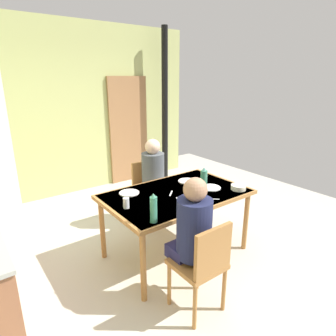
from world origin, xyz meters
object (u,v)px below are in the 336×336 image
Objects in this scene: dining_table at (176,198)px; water_bottle_green_near at (204,182)px; chair_near_diner at (203,263)px; water_bottle_green_far at (154,209)px; person_far_diner at (154,172)px; person_near_diner at (193,226)px; chair_far_diner at (148,189)px; serving_bowl_center at (238,187)px.

water_bottle_green_near reaches higher than dining_table.
water_bottle_green_near is at bearing 46.94° from chair_near_diner.
water_bottle_green_near is at bearing 14.86° from water_bottle_green_far.
chair_near_diner is 0.62m from water_bottle_green_far.
chair_near_diner is at bearing 69.92° from person_far_diner.
person_near_diner is 0.37m from water_bottle_green_far.
person_near_diner is (-0.39, -0.71, 0.09)m from dining_table.
water_bottle_green_far is at bearing 58.72° from chair_far_diner.
water_bottle_green_near reaches higher than serving_bowl_center.
serving_bowl_center is at bearing 112.48° from person_far_diner.
water_bottle_green_far is at bearing 114.18° from chair_near_diner.
water_bottle_green_near reaches higher than chair_near_diner.
dining_table is 0.74m from person_far_diner.
dining_table is 1.80× the size of chair_far_diner.
person_far_diner is at bearing 75.45° from dining_table.
water_bottle_green_far reaches higher than serving_bowl_center.
dining_table is 0.72m from serving_bowl_center.
serving_bowl_center is (0.44, -1.20, 0.29)m from chair_far_diner.
chair_near_diner is at bearing -90.00° from person_near_diner.
serving_bowl_center is (0.40, -0.15, -0.12)m from water_bottle_green_near.
chair_near_diner reaches higher than serving_bowl_center.
dining_table is 2.03× the size of person_far_diner.
person_far_diner is (0.57, 1.43, 0.00)m from person_near_diner.
dining_table is 0.95m from chair_near_diner.
chair_near_diner is at bearing -133.06° from water_bottle_green_near.
person_near_diner is 1.07m from serving_bowl_center.
chair_far_diner is 1.13× the size of person_near_diner.
water_bottle_green_near is at bearing -42.27° from dining_table.
water_bottle_green_far is at bearing 123.16° from person_near_diner.
water_bottle_green_far is (-0.20, 0.30, 0.11)m from person_near_diner.
person_near_diner is at bearing 68.17° from person_far_diner.
water_bottle_green_far is (-0.77, -1.26, 0.39)m from chair_far_diner.
chair_far_diner reaches higher than dining_table.
water_bottle_green_near is 1.10× the size of water_bottle_green_far.
serving_bowl_center is (0.44, -1.06, 0.00)m from person_far_diner.
dining_table is 0.82m from person_near_diner.
dining_table is 0.89m from chair_far_diner.
chair_far_diner is 1.12m from water_bottle_green_near.
chair_near_diner is 1.00× the size of chair_far_diner.
chair_near_diner and chair_far_diner have the same top height.
dining_table is at bearing 61.57° from person_near_diner.
chair_far_diner is 1.31m from serving_bowl_center.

